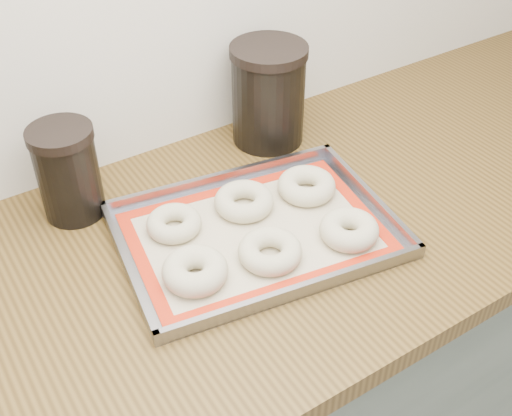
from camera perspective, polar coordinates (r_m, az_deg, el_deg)
countertop at (r=1.06m, az=-8.99°, el=-6.50°), size 3.06×0.68×0.04m
baking_tray at (r=1.10m, az=-0.00°, el=-2.15°), size 0.51×0.40×0.03m
baking_mat at (r=1.10m, az=-0.00°, el=-2.23°), size 0.46×0.35×0.00m
bagel_front_left at (r=1.01m, az=-5.44°, el=-5.58°), size 0.13×0.13×0.04m
bagel_front_mid at (r=1.04m, az=1.27°, el=-3.86°), size 0.13×0.13×0.03m
bagel_front_right at (r=1.09m, az=8.28°, el=-1.92°), size 0.10×0.10×0.04m
bagel_back_left at (r=1.10m, az=-7.30°, el=-1.36°), size 0.11×0.11×0.03m
bagel_back_mid at (r=1.14m, az=-1.07°, el=0.61°), size 0.14×0.14×0.03m
bagel_back_right at (r=1.18m, az=4.52°, el=1.99°), size 0.11×0.11×0.04m
canister_mid at (r=1.15m, az=-16.38°, el=3.10°), size 0.11×0.11×0.17m
canister_right at (r=1.30m, az=1.11°, el=10.08°), size 0.15×0.15×0.21m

